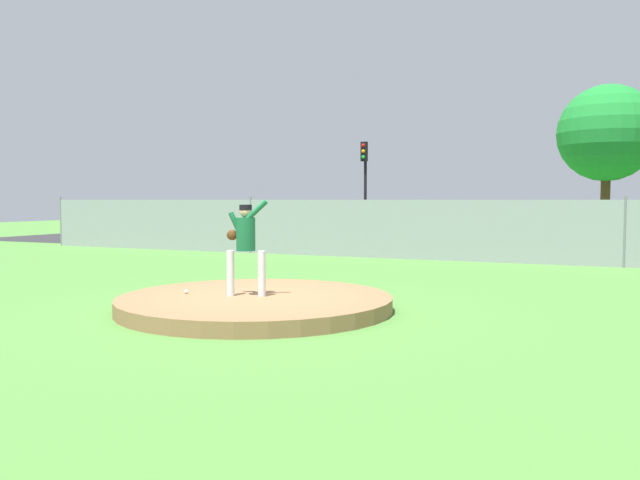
{
  "coord_description": "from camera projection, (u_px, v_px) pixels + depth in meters",
  "views": [
    {
      "loc": [
        5.35,
        -9.35,
        1.87
      ],
      "look_at": [
        0.47,
        1.63,
        1.11
      ],
      "focal_mm": 35.87,
      "sensor_mm": 36.0,
      "label": 1
    }
  ],
  "objects": [
    {
      "name": "pitcher_youth",
      "position": [
        245.0,
        240.0,
        10.71
      ],
      "size": [
        0.81,
        0.32,
        1.63
      ],
      "color": "silver",
      "rests_on": "pitchers_mound"
    },
    {
      "name": "chainlink_fence",
      "position": [
        415.0,
        230.0,
        19.88
      ],
      "size": [
        29.54,
        0.07,
        1.96
      ],
      "color": "gray",
      "rests_on": "ground_plane"
    },
    {
      "name": "parked_car_burgundy",
      "position": [
        386.0,
        227.0,
        25.27
      ],
      "size": [
        2.11,
        4.2,
        1.68
      ],
      "color": "maroon",
      "rests_on": "ground_plane"
    },
    {
      "name": "tree_tall_centre",
      "position": [
        607.0,
        134.0,
        30.7
      ],
      "size": [
        4.63,
        4.63,
        7.38
      ],
      "color": "#4C331E",
      "rests_on": "ground_plane"
    },
    {
      "name": "parked_car_red",
      "position": [
        229.0,
        225.0,
        27.81
      ],
      "size": [
        1.98,
        4.13,
        1.62
      ],
      "color": "#A81919",
      "rests_on": "ground_plane"
    },
    {
      "name": "asphalt_strip",
      "position": [
        447.0,
        249.0,
        24.04
      ],
      "size": [
        44.0,
        7.0,
        0.01
      ],
      "primitive_type": "cube",
      "color": "#2B2B2D",
      "rests_on": "ground_plane"
    },
    {
      "name": "baseball",
      "position": [
        186.0,
        291.0,
        11.04
      ],
      "size": [
        0.07,
        0.07,
        0.07
      ],
      "primitive_type": "sphere",
      "color": "white",
      "rests_on": "pitchers_mound"
    },
    {
      "name": "parked_car_silver",
      "position": [
        516.0,
        229.0,
        22.96
      ],
      "size": [
        2.01,
        4.62,
        1.69
      ],
      "color": "#B7BABF",
      "rests_on": "ground_plane"
    },
    {
      "name": "traffic_cone_orange",
      "position": [
        438.0,
        239.0,
        25.74
      ],
      "size": [
        0.4,
        0.4,
        0.55
      ],
      "color": "orange",
      "rests_on": "asphalt_strip"
    },
    {
      "name": "ground_plane",
      "position": [
        373.0,
        273.0,
        16.29
      ],
      "size": [
        80.0,
        80.0,
        0.0
      ],
      "primitive_type": "plane",
      "color": "#4C8438"
    },
    {
      "name": "pitchers_mound",
      "position": [
        256.0,
        303.0,
        10.81
      ],
      "size": [
        4.63,
        4.63,
        0.24
      ],
      "primitive_type": "cylinder",
      "color": "olive",
      "rests_on": "ground_plane"
    },
    {
      "name": "parked_car_charcoal",
      "position": [
        281.0,
        225.0,
        26.77
      ],
      "size": [
        1.82,
        4.33,
        1.71
      ],
      "color": "#232328",
      "rests_on": "ground_plane"
    },
    {
      "name": "traffic_light_near",
      "position": [
        365.0,
        173.0,
        29.9
      ],
      "size": [
        0.28,
        0.46,
        4.56
      ],
      "color": "black",
      "rests_on": "ground_plane"
    }
  ]
}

